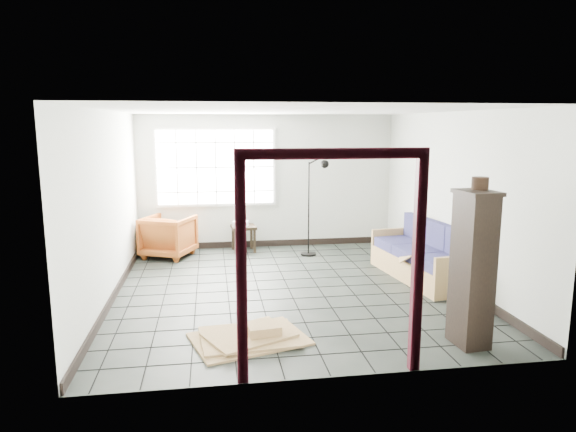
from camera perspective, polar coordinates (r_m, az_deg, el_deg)
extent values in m
plane|color=black|center=(7.71, 0.05, -8.06)|extent=(5.50, 5.50, 0.00)
cube|color=silver|center=(10.11, -2.30, 3.84)|extent=(5.00, 0.02, 2.60)
cube|color=silver|center=(4.75, 5.07, -3.39)|extent=(5.00, 0.02, 2.60)
cube|color=silver|center=(7.46, -19.31, 1.02)|extent=(0.02, 5.50, 2.60)
cube|color=silver|center=(8.16, 17.69, 1.86)|extent=(0.02, 5.50, 2.60)
cube|color=white|center=(7.33, 0.06, 11.64)|extent=(5.00, 5.50, 0.02)
cube|color=black|center=(10.30, -2.24, -3.04)|extent=(4.95, 0.03, 0.12)
cube|color=black|center=(7.73, -18.62, -8.09)|extent=(0.03, 5.45, 0.12)
cube|color=black|center=(8.41, 17.11, -6.53)|extent=(0.03, 5.45, 0.12)
cube|color=silver|center=(9.98, -8.03, 5.40)|extent=(2.32, 0.06, 1.52)
cube|color=white|center=(9.94, -8.03, 5.38)|extent=(2.20, 0.02, 1.40)
cube|color=#390C16|center=(4.75, -5.21, -6.54)|extent=(0.10, 0.08, 2.10)
cube|color=#390C16|center=(5.13, 14.21, -5.55)|extent=(0.10, 0.08, 2.10)
cube|color=#390C16|center=(4.68, 5.09, 6.93)|extent=(1.80, 0.08, 0.10)
cube|color=#AA7A4C|center=(8.42, 14.53, -5.59)|extent=(1.01, 2.00, 0.35)
cube|color=#AA7A4C|center=(7.59, 18.38, -6.47)|extent=(0.77, 0.16, 0.61)
cube|color=#AA7A4C|center=(9.22, 11.46, -3.24)|extent=(0.77, 0.16, 0.61)
cube|color=#AA7A4C|center=(8.51, 16.64, -3.06)|extent=(0.33, 1.91, 0.67)
cube|color=#1A193F|center=(7.83, 16.85, -5.00)|extent=(0.76, 0.70, 0.15)
cube|color=#1A193F|center=(7.93, 18.62, -3.20)|extent=(0.21, 0.63, 0.50)
cube|color=#1A193F|center=(8.35, 14.50, -3.96)|extent=(0.76, 0.70, 0.15)
cube|color=#1A193F|center=(8.44, 16.19, -2.28)|extent=(0.21, 0.63, 0.50)
cube|color=#1A193F|center=(8.88, 12.43, -3.03)|extent=(0.76, 0.70, 0.15)
cube|color=#1A193F|center=(8.97, 14.05, -1.46)|extent=(0.21, 0.63, 0.50)
imported|color=brown|center=(9.67, -13.14, -1.98)|extent=(1.06, 1.03, 0.84)
cube|color=black|center=(9.85, -4.97, -1.24)|extent=(0.49, 0.49, 0.05)
cube|color=black|center=(9.70, -5.84, -2.91)|extent=(0.05, 0.05, 0.45)
cube|color=black|center=(9.76, -3.73, -2.80)|extent=(0.05, 0.05, 0.45)
cube|color=black|center=(10.05, -6.13, -2.45)|extent=(0.05, 0.05, 0.45)
cube|color=black|center=(10.10, -4.09, -2.35)|extent=(0.05, 0.05, 0.45)
cylinder|color=black|center=(9.88, -5.25, -0.68)|extent=(0.11, 0.11, 0.12)
cylinder|color=black|center=(9.86, -5.26, -0.08)|extent=(0.03, 0.03, 0.09)
cone|color=beige|center=(9.84, -5.27, 0.48)|extent=(0.28, 0.28, 0.18)
cube|color=silver|center=(9.80, -5.27, -0.85)|extent=(0.32, 0.28, 0.10)
cylinder|color=black|center=(9.83, -6.05, -0.83)|extent=(0.04, 0.06, 0.06)
cylinder|color=black|center=(9.63, 2.28, -4.25)|extent=(0.32, 0.32, 0.03)
cylinder|color=black|center=(9.45, 2.31, 0.82)|extent=(0.03, 0.03, 1.71)
cylinder|color=black|center=(9.34, 3.23, 6.27)|extent=(0.29, 0.06, 0.15)
sphere|color=black|center=(9.34, 4.11, 5.79)|extent=(0.17, 0.17, 0.15)
cube|color=black|center=(9.91, -13.90, -2.37)|extent=(0.81, 0.33, 0.62)
cube|color=black|center=(9.91, -13.90, -2.32)|extent=(0.76, 0.29, 0.03)
cube|color=black|center=(5.94, 19.81, -5.69)|extent=(0.35, 0.45, 1.70)
cube|color=black|center=(5.77, 20.31, 2.46)|extent=(0.40, 0.50, 0.04)
cylinder|color=black|center=(5.86, 20.56, 3.42)|extent=(0.18, 0.18, 0.13)
cube|color=olive|center=(8.23, 15.23, -7.17)|extent=(0.64, 0.58, 0.02)
cube|color=black|center=(8.16, 13.43, -5.99)|extent=(0.16, 0.41, 0.36)
cube|color=olive|center=(8.20, 17.14, -6.09)|extent=(0.16, 0.41, 0.36)
cube|color=olive|center=(7.98, 15.39, -6.46)|extent=(0.50, 0.20, 0.36)
cube|color=olive|center=(8.38, 15.18, -5.64)|extent=(0.50, 0.20, 0.36)
cube|color=olive|center=(8.09, 12.97, -4.32)|extent=(0.33, 0.47, 0.15)
cube|color=olive|center=(8.15, 17.74, -4.45)|extent=(0.33, 0.47, 0.15)
cube|color=olive|center=(5.99, -4.33, -13.46)|extent=(1.43, 1.19, 0.03)
cube|color=olive|center=(5.98, -4.33, -13.23)|extent=(1.15, 0.90, 0.03)
cube|color=olive|center=(5.97, -4.34, -13.00)|extent=(1.13, 1.00, 0.03)
cube|color=olive|center=(5.95, -2.74, -12.41)|extent=(0.40, 0.33, 0.10)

